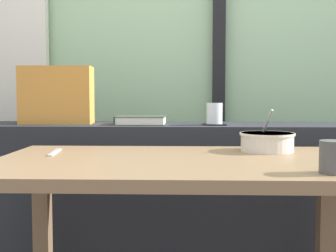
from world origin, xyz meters
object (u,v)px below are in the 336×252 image
closed_book (140,120)px  fork_utensil (55,152)px  throw_pillow (57,95)px  ceramic_mug (335,157)px  coaster_square (214,124)px  juice_glass (214,114)px  breakfast_table (183,194)px  soup_bowl (267,142)px

closed_book → fork_utensil: 0.54m
throw_pillow → ceramic_mug: throw_pillow is taller
coaster_square → juice_glass: juice_glass is taller
juice_glass → breakfast_table: bearing=-103.4°
breakfast_table → ceramic_mug: ceramic_mug is taller
juice_glass → soup_bowl: (0.16, -0.38, -0.08)m
breakfast_table → soup_bowl: 0.39m
juice_glass → ceramic_mug: juice_glass is taller
closed_book → fork_utensil: closed_book is taller
throw_pillow → fork_utensil: 0.56m
throw_pillow → fork_utensil: bearing=-75.3°
breakfast_table → ceramic_mug: 0.49m
breakfast_table → juice_glass: 0.63m
coaster_square → fork_utensil: (-0.58, -0.45, -0.07)m
coaster_square → closed_book: bearing=176.4°
breakfast_table → juice_glass: bearing=76.6°
fork_utensil → coaster_square: bearing=33.3°
juice_glass → ceramic_mug: bearing=-72.6°
breakfast_table → closed_book: 0.66m
juice_glass → soup_bowl: size_ratio=0.47×
ceramic_mug → fork_utensil: bearing=156.5°
juice_glass → closed_book: (-0.33, 0.02, -0.03)m
juice_glass → fork_utensil: 0.74m
throw_pillow → closed_book: bearing=-5.3°
ceramic_mug → coaster_square: bearing=107.4°
coaster_square → closed_book: 0.33m
throw_pillow → ceramic_mug: 1.31m
breakfast_table → throw_pillow: 0.91m
ceramic_mug → breakfast_table: bearing=148.6°
juice_glass → ceramic_mug: size_ratio=0.81×
breakfast_table → throw_pillow: bearing=132.2°
juice_glass → closed_book: 0.33m
soup_bowl → throw_pillow: bearing=153.6°
soup_bowl → juice_glass: bearing=113.2°
breakfast_table → juice_glass: size_ratio=12.93×
soup_bowl → fork_utensil: soup_bowl is taller
closed_book → ceramic_mug: 1.02m
juice_glass → throw_pillow: bearing=175.5°
breakfast_table → soup_bowl: (0.30, 0.20, 0.15)m
closed_book → throw_pillow: bearing=174.7°
closed_book → coaster_square: bearing=-3.6°
soup_bowl → ceramic_mug: 0.45m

